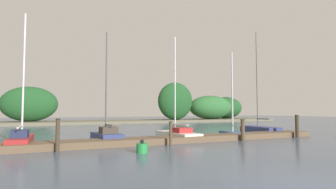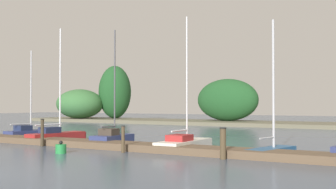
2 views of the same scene
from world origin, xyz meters
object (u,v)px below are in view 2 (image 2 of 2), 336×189
Objects in this scene: sailboat_2 at (113,138)px; mooring_piling_3 at (223,143)px; mooring_piling_2 at (123,139)px; sailboat_3 at (185,143)px; sailboat_4 at (273,147)px; mooring_piling_1 at (42,132)px; channel_buoy_0 at (61,149)px; sailboat_1 at (58,135)px; sailboat_0 at (29,133)px.

mooring_piling_3 is (8.04, -2.69, 0.27)m from sailboat_2.
mooring_piling_2 is 0.97× the size of mooring_piling_3.
sailboat_4 is (4.67, -0.11, 0.05)m from sailboat_3.
mooring_piling_1 is (-7.61, -2.68, 0.44)m from sailboat_3.
mooring_piling_3 is (-1.36, -2.58, 0.30)m from sailboat_4.
mooring_piling_2 reaches higher than channel_buoy_0.
sailboat_1 is 5.50× the size of mooring_piling_2.
sailboat_1 is 4.45m from sailboat_2.
sailboat_2 reaches higher than mooring_piling_2.
sailboat_3 reaches higher than mooring_piling_2.
channel_buoy_0 is (-2.34, -1.79, -0.43)m from mooring_piling_2.
channel_buoy_0 is (-8.89, -4.54, -0.15)m from sailboat_4.
channel_buoy_0 is (0.50, -4.64, -0.18)m from sailboat_2.
mooring_piling_3 is 2.22× the size of channel_buoy_0.
sailboat_3 is at bearing 47.80° from channel_buoy_0.
sailboat_0 is at bearing 80.49° from sailboat_2.
sailboat_0 is 0.91× the size of sailboat_2.
mooring_piling_1 is 5.74m from mooring_piling_2.
sailboat_3 is 4.55× the size of mooring_piling_1.
sailboat_3 is (12.73, -0.85, -0.06)m from sailboat_0.
channel_buoy_0 is at bearing -165.47° from mooring_piling_3.
mooring_piling_1 is 1.14× the size of mooring_piling_3.
mooring_piling_3 is at bearing -111.93° from sailboat_2.
sailboat_1 is 7.84m from mooring_piling_2.
sailboat_1 is 4.68× the size of mooring_piling_1.
mooring_piling_1 is 10.93m from mooring_piling_3.
mooring_piling_2 is (-6.54, -2.74, 0.28)m from sailboat_4.
mooring_piling_1 is (-12.28, -2.56, 0.39)m from sailboat_4.
sailboat_2 is 10.99× the size of channel_buoy_0.
sailboat_3 reaches higher than mooring_piling_3.
sailboat_2 is 4.67m from channel_buoy_0.
sailboat_3 reaches higher than sailboat_4.
sailboat_1 is at bearing 86.29° from sailboat_2.
mooring_piling_3 is at bearing 163.39° from sailboat_4.
sailboat_1 is 3.13m from mooring_piling_1.
channel_buoy_0 is at bearing -177.23° from sailboat_2.
sailboat_0 is at bearing 97.92° from sailboat_4.
sailboat_3 reaches higher than sailboat_0.
sailboat_0 is at bearing 81.03° from sailboat_1.
sailboat_0 is 16.44m from mooring_piling_3.
mooring_piling_1 is at bearing 129.29° from sailboat_2.
mooring_piling_3 is (12.48, -2.71, 0.27)m from sailboat_1.
sailboat_4 is 4.66× the size of mooring_piling_3.
sailboat_2 is 3.95m from mooring_piling_1.
sailboat_1 is 12.78m from mooring_piling_3.
sailboat_4 is at bearing 62.30° from mooring_piling_3.
sailboat_3 is 6.28m from channel_buoy_0.
sailboat_1 is 9.17m from sailboat_3.
sailboat_2 is at bearing -86.10° from sailboat_1.
sailboat_2 is 8.48m from mooring_piling_3.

